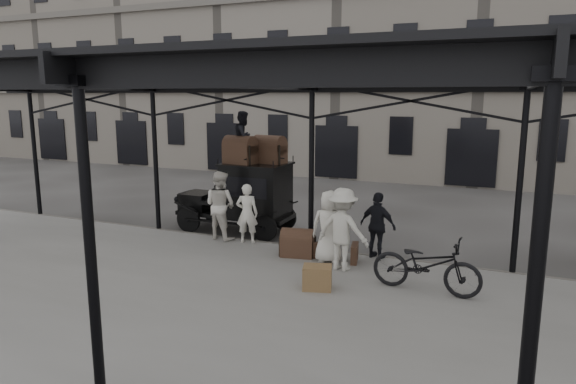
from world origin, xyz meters
name	(u,v)px	position (x,y,z in m)	size (l,w,h in m)	color
ground	(280,276)	(0.00, 0.00, 0.00)	(120.00, 120.00, 0.00)	#383533
platform	(240,304)	(0.00, -2.00, 0.07)	(28.00, 8.00, 0.15)	slate
canopy	(242,73)	(0.00, -1.72, 4.60)	(22.50, 9.00, 4.74)	black
building_frontage	(420,41)	(0.00, 18.00, 7.00)	(64.00, 8.00, 14.00)	slate
taxi	(247,194)	(-2.54, 3.18, 1.20)	(3.65, 1.55, 2.18)	black
porter_left	(247,213)	(-1.78, 1.73, 0.98)	(0.61, 0.40, 1.66)	silver
porter_midleft	(220,205)	(-2.67, 1.80, 1.12)	(0.95, 0.74, 1.95)	silver
porter_centre	(329,227)	(0.84, 1.03, 1.04)	(0.87, 0.57, 1.78)	silver
porter_official	(378,226)	(1.86, 1.80, 0.99)	(0.98, 0.41, 1.68)	black
porter_right	(343,229)	(1.31, 0.63, 1.12)	(1.25, 0.72, 1.94)	beige
bicycle	(426,265)	(3.32, -0.03, 0.74)	(0.78, 2.25, 1.18)	black
porter_roof	(244,137)	(-2.57, 3.08, 2.95)	(0.75, 0.59, 1.55)	black
steamer_trunk_roof_near	(240,152)	(-2.62, 2.93, 2.53)	(0.95, 0.58, 0.69)	#452B20
steamer_trunk_roof_far	(269,151)	(-1.87, 3.38, 2.53)	(0.94, 0.58, 0.69)	#452B20
steamer_trunk_platform	(298,245)	(-0.04, 1.15, 0.45)	(0.82, 0.50, 0.60)	#452B20
wicker_hamper	(317,277)	(1.20, -0.77, 0.40)	(0.60, 0.45, 0.50)	brown
suitcase_upright	(355,253)	(1.43, 1.26, 0.38)	(0.15, 0.60, 0.45)	#452B20
suitcase_flat	(325,250)	(0.65, 1.27, 0.35)	(0.60, 0.15, 0.40)	#452B20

